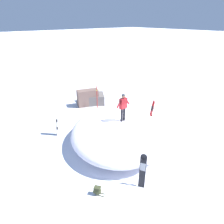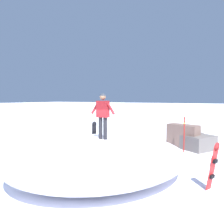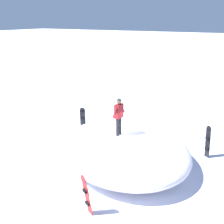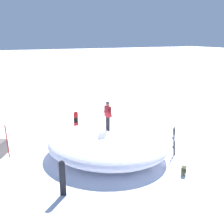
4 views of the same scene
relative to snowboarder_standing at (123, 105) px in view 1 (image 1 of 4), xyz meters
name	(u,v)px [view 1 (image 1 of 4)]	position (x,y,z in m)	size (l,w,h in m)	color
ground	(122,137)	(0.31, 0.41, -2.42)	(240.00, 240.00, 0.00)	white
snow_mound	(118,132)	(-0.25, 0.14, -1.70)	(5.52, 6.74, 1.44)	white
snowboarder_standing	(123,105)	(0.00, 0.00, 0.00)	(1.00, 0.22, 1.65)	black
snowboard_primary_upright	(152,110)	(3.56, 0.79, -1.61)	(0.36, 0.37, 1.57)	red
snowboard_secondary_upright	(57,123)	(-2.65, 3.27, -1.58)	(0.24, 0.29, 1.61)	black
snowboard_tertiary_upright	(143,170)	(-1.79, -3.26, -1.55)	(0.30, 0.34, 1.68)	black
backpack_near	(97,191)	(-3.62, -2.41, -2.21)	(0.45, 0.51, 0.41)	#383D23
trail_marker_pole	(97,97)	(1.88, 5.20, -1.41)	(0.10, 0.10, 1.92)	#A51E19
rock_outcrop	(90,98)	(2.00, 6.36, -1.91)	(2.78, 2.39, 1.38)	brown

